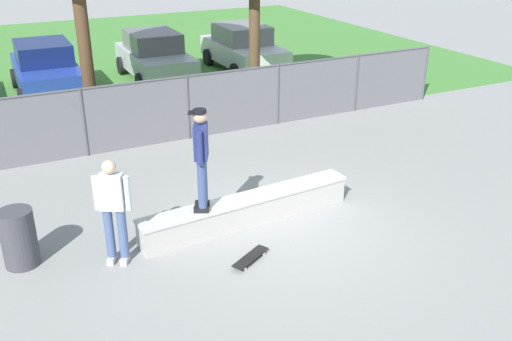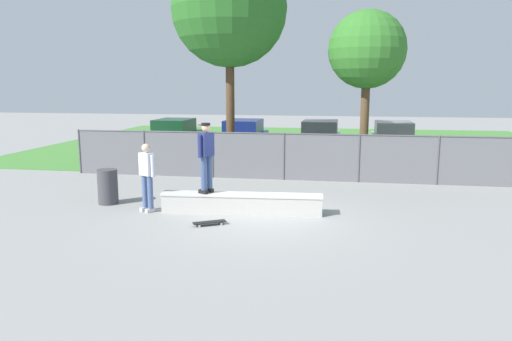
{
  "view_description": "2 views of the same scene",
  "coord_description": "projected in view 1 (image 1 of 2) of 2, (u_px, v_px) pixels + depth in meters",
  "views": [
    {
      "loc": [
        -4.69,
        -8.0,
        5.26
      ],
      "look_at": [
        -0.32,
        0.74,
        0.93
      ],
      "focal_mm": 40.27,
      "sensor_mm": 36.0,
      "label": 1
    },
    {
      "loc": [
        1.87,
        -11.67,
        3.37
      ],
      "look_at": [
        -0.15,
        0.21,
        1.21
      ],
      "focal_mm": 34.19,
      "sensor_mm": 36.0,
      "label": 2
    }
  ],
  "objects": [
    {
      "name": "skateboard",
      "position": [
        250.0,
        257.0,
        9.53
      ],
      "size": [
        0.79,
        0.57,
        0.09
      ],
      "color": "black",
      "rests_on": "ground"
    },
    {
      "name": "trash_bin",
      "position": [
        19.0,
        238.0,
        9.29
      ],
      "size": [
        0.56,
        0.56,
        0.98
      ],
      "primitive_type": "cylinder",
      "color": "#3F3F44",
      "rests_on": "ground"
    },
    {
      "name": "skateboarder",
      "position": [
        201.0,
        155.0,
        9.71
      ],
      "size": [
        0.4,
        0.55,
        1.84
      ],
      "color": "black",
      "rests_on": "concrete_ledge"
    },
    {
      "name": "car_silver",
      "position": [
        155.0,
        56.0,
        19.86
      ],
      "size": [
        2.07,
        4.23,
        1.66
      ],
      "color": "#B7BABF",
      "rests_on": "ground"
    },
    {
      "name": "car_white",
      "position": [
        243.0,
        48.0,
        21.09
      ],
      "size": [
        2.07,
        4.23,
        1.66
      ],
      "color": "silver",
      "rests_on": "ground"
    },
    {
      "name": "car_blue",
      "position": [
        46.0,
        69.0,
        18.22
      ],
      "size": [
        2.07,
        4.23,
        1.66
      ],
      "color": "#233D9E",
      "rests_on": "ground"
    },
    {
      "name": "concrete_ledge",
      "position": [
        248.0,
        209.0,
        10.68
      ],
      "size": [
        4.26,
        0.77,
        0.53
      ],
      "color": "#B7B5AD",
      "rests_on": "ground"
    },
    {
      "name": "grass_strip",
      "position": [
        100.0,
        58.0,
        23.27
      ],
      "size": [
        27.55,
        20.0,
        0.02
      ],
      "primitive_type": "cube",
      "color": "#478438",
      "rests_on": "ground"
    },
    {
      "name": "chainlink_fence",
      "position": [
        188.0,
        105.0,
        14.48
      ],
      "size": [
        15.62,
        0.07,
        1.67
      ],
      "color": "#4C4C51",
      "rests_on": "ground"
    },
    {
      "name": "ground_plane",
      "position": [
        289.0,
        228.0,
        10.59
      ],
      "size": [
        80.0,
        80.0,
        0.0
      ],
      "primitive_type": "plane",
      "color": "gray"
    },
    {
      "name": "bystander",
      "position": [
        113.0,
        207.0,
        9.16
      ],
      "size": [
        0.54,
        0.41,
        1.82
      ],
      "color": "beige",
      "rests_on": "ground"
    }
  ]
}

